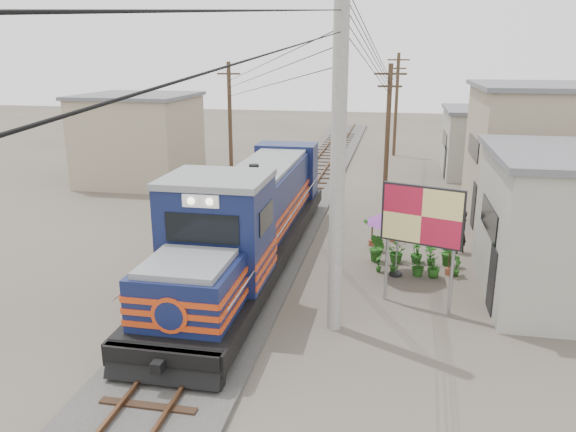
% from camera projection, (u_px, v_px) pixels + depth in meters
% --- Properties ---
extents(ground, '(120.00, 120.00, 0.00)m').
position_uv_depth(ground, '(221.00, 309.00, 17.05)').
color(ground, '#473F35').
rests_on(ground, ground).
extents(ballast, '(3.60, 70.00, 0.16)m').
position_uv_depth(ballast, '(285.00, 216.00, 26.45)').
color(ballast, '#595651').
rests_on(ballast, ground).
extents(track, '(1.15, 70.00, 0.12)m').
position_uv_depth(track, '(285.00, 213.00, 26.40)').
color(track, '#51331E').
rests_on(track, ground).
extents(locomotive, '(2.98, 16.21, 4.02)m').
position_uv_depth(locomotive, '(251.00, 220.00, 20.02)').
color(locomotive, black).
rests_on(locomotive, ground).
extents(utility_pole_main, '(0.40, 0.40, 10.00)m').
position_uv_depth(utility_pole_main, '(338.00, 153.00, 14.54)').
color(utility_pole_main, '#9E9B93').
rests_on(utility_pole_main, ground).
extents(wooden_pole_mid, '(1.60, 0.24, 7.00)m').
position_uv_depth(wooden_pole_mid, '(388.00, 131.00, 28.39)').
color(wooden_pole_mid, '#4C3826').
rests_on(wooden_pole_mid, ground).
extents(wooden_pole_far, '(1.60, 0.24, 7.50)m').
position_uv_depth(wooden_pole_far, '(396.00, 103.00, 41.46)').
color(wooden_pole_far, '#4C3826').
rests_on(wooden_pole_far, ground).
extents(wooden_pole_left, '(1.60, 0.24, 7.00)m').
position_uv_depth(wooden_pole_left, '(230.00, 118.00, 33.90)').
color(wooden_pole_left, '#4C3826').
rests_on(wooden_pole_left, ground).
extents(power_lines, '(9.65, 19.00, 3.30)m').
position_uv_depth(power_lines, '(274.00, 51.00, 22.96)').
color(power_lines, black).
rests_on(power_lines, ground).
extents(shophouse_mid, '(8.40, 7.35, 6.20)m').
position_uv_depth(shophouse_mid, '(566.00, 154.00, 25.20)').
color(shophouse_mid, gray).
rests_on(shophouse_mid, ground).
extents(shophouse_back, '(6.30, 6.30, 4.20)m').
position_uv_depth(shophouse_back, '(494.00, 142.00, 35.18)').
color(shophouse_back, gray).
rests_on(shophouse_back, ground).
extents(shophouse_left, '(6.30, 6.30, 5.20)m').
position_uv_depth(shophouse_left, '(140.00, 138.00, 33.23)').
color(shophouse_left, gray).
rests_on(shophouse_left, ground).
extents(billboard, '(2.36, 0.93, 3.80)m').
position_uv_depth(billboard, '(422.00, 219.00, 16.47)').
color(billboard, '#99999E').
rests_on(billboard, ground).
extents(market_umbrella, '(2.95, 2.95, 2.48)m').
position_uv_depth(market_umbrella, '(399.00, 216.00, 19.06)').
color(market_umbrella, black).
rests_on(market_umbrella, ground).
extents(vendor, '(0.73, 0.73, 1.71)m').
position_uv_depth(vendor, '(461.00, 232.00, 21.63)').
color(vendor, black).
rests_on(vendor, ground).
extents(plant_nursery, '(3.39, 2.95, 1.11)m').
position_uv_depth(plant_nursery, '(409.00, 254.00, 20.44)').
color(plant_nursery, '#245D1A').
rests_on(plant_nursery, ground).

